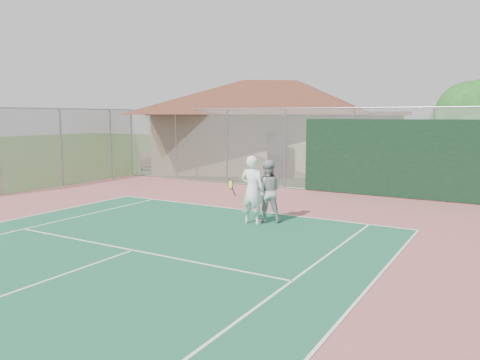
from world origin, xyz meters
name	(u,v)px	position (x,y,z in m)	size (l,w,h in m)	color
back_fence	(355,154)	(2.11, 16.98, 1.67)	(20.08, 0.11, 3.53)	gray
side_fence_left	(61,148)	(-10.00, 12.50, 1.75)	(0.08, 9.00, 3.50)	gray
clubhouse	(276,117)	(-4.88, 23.97, 3.13)	(16.92, 14.58, 6.16)	tan
bleachers	(169,161)	(-9.57, 19.52, 0.56)	(2.93, 1.91, 1.05)	#A23325
tree	(471,117)	(5.91, 21.29, 3.14)	(3.43, 3.25, 4.78)	#311D12
player_white_front	(252,190)	(1.08, 10.26, 1.01)	(1.10, 0.67, 2.02)	white
player_grey_back	(267,192)	(1.35, 10.71, 0.93)	(1.14, 1.06, 1.87)	#A8AAAD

